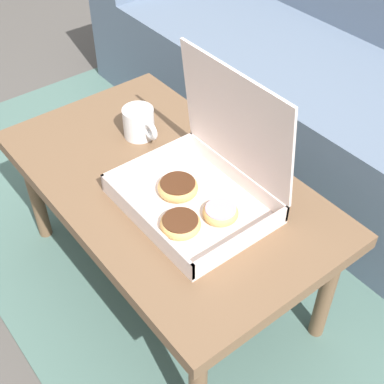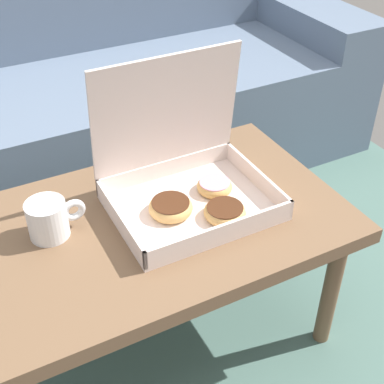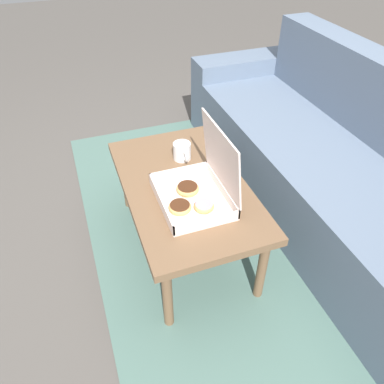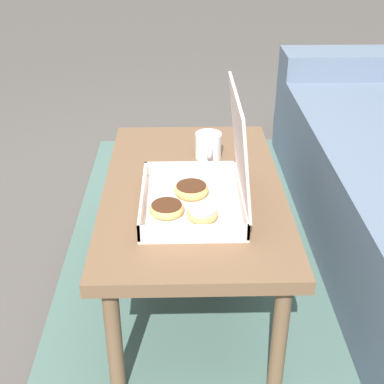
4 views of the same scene
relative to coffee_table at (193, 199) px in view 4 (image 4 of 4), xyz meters
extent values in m
plane|color=#514C47|center=(0.00, 0.13, -0.39)|extent=(12.00, 12.00, 0.00)
cube|color=#4C6B60|center=(0.00, 0.43, -0.38)|extent=(2.61, 1.84, 0.01)
cube|color=slate|center=(-1.13, 0.86, -0.11)|extent=(0.24, 0.78, 0.56)
cube|color=brown|center=(0.00, 0.00, 0.03)|extent=(0.97, 0.57, 0.04)
cylinder|color=brown|center=(-0.43, -0.22, -0.19)|extent=(0.04, 0.04, 0.39)
cylinder|color=brown|center=(0.43, -0.22, -0.19)|extent=(0.04, 0.04, 0.39)
cylinder|color=brown|center=(-0.43, 0.22, -0.19)|extent=(0.04, 0.04, 0.39)
cylinder|color=brown|center=(0.43, 0.22, -0.19)|extent=(0.04, 0.04, 0.39)
cube|color=silver|center=(0.13, -0.01, 0.05)|extent=(0.38, 0.30, 0.01)
cube|color=silver|center=(0.13, -0.15, 0.08)|extent=(0.38, 0.01, 0.05)
cube|color=silver|center=(0.13, 0.14, 0.08)|extent=(0.38, 0.01, 0.05)
cube|color=silver|center=(-0.06, -0.01, 0.08)|extent=(0.01, 0.30, 0.05)
cube|color=silver|center=(0.31, -0.01, 0.08)|extent=(0.01, 0.30, 0.05)
cube|color=silver|center=(0.13, 0.13, 0.25)|extent=(0.38, 0.04, 0.30)
torus|color=tan|center=(0.07, -0.01, 0.07)|extent=(0.11, 0.11, 0.03)
cylinder|color=#472614|center=(0.07, -0.01, 0.08)|extent=(0.09, 0.09, 0.01)
torus|color=tan|center=(0.21, 0.02, 0.07)|extent=(0.09, 0.09, 0.03)
cylinder|color=pink|center=(0.21, 0.02, 0.08)|extent=(0.08, 0.08, 0.01)
torus|color=tan|center=(0.18, -0.08, 0.07)|extent=(0.10, 0.10, 0.03)
cylinder|color=#472614|center=(0.18, -0.08, 0.08)|extent=(0.09, 0.09, 0.01)
cylinder|color=white|center=(-0.21, 0.06, 0.09)|extent=(0.09, 0.09, 0.09)
torus|color=white|center=(-0.15, 0.06, 0.10)|extent=(0.06, 0.02, 0.06)
camera|label=1|loc=(0.89, -0.61, 1.00)|focal=50.00mm
camera|label=2|loc=(-0.35, -0.92, 0.86)|focal=50.00mm
camera|label=3|loc=(1.34, -0.44, 1.17)|focal=35.00mm
camera|label=4|loc=(1.49, -0.04, 0.87)|focal=50.00mm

